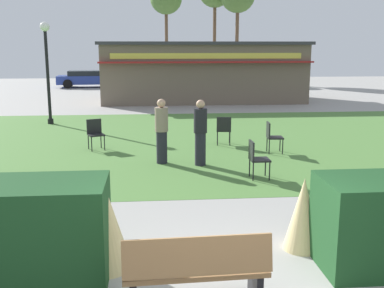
{
  "coord_description": "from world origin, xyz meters",
  "views": [
    {
      "loc": [
        -0.91,
        -4.71,
        3.05
      ],
      "look_at": [
        -0.17,
        3.68,
        1.27
      ],
      "focal_mm": 44.22,
      "sensor_mm": 36.0,
      "label": 1
    }
  ],
  "objects": [
    {
      "name": "lamppost_far",
      "position": [
        -4.82,
        14.01,
        2.46
      ],
      "size": [
        0.36,
        0.36,
        3.89
      ],
      "color": "black",
      "rests_on": "ground_plane"
    },
    {
      "name": "cafe_chair_east",
      "position": [
        1.32,
        9.46,
        0.53
      ],
      "size": [
        0.49,
        0.49,
        0.89
      ],
      "color": "black",
      "rests_on": "ground_plane"
    },
    {
      "name": "hedge_left",
      "position": [
        -2.83,
        1.23,
        0.66
      ],
      "size": [
        2.66,
        1.1,
        1.32
      ],
      "primitive_type": "cube",
      "color": "#19421E",
      "rests_on": "ground_plane"
    },
    {
      "name": "lawn_patch",
      "position": [
        0.0,
        10.28,
        0.0
      ],
      "size": [
        36.0,
        12.0,
        0.01
      ],
      "primitive_type": "cube",
      "color": "#4C7A38",
      "rests_on": "ground_plane"
    },
    {
      "name": "park_bench",
      "position": [
        -0.41,
        0.33,
        0.48
      ],
      "size": [
        1.72,
        0.59,
        0.95
      ],
      "color": "olive",
      "rests_on": "ground_plane"
    },
    {
      "name": "person_strolling",
      "position": [
        0.34,
        7.04,
        0.86
      ],
      "size": [
        0.34,
        0.34,
        1.69
      ],
      "rotation": [
        0.0,
        0.0,
        6.24
      ],
      "color": "#23232D",
      "rests_on": "ground_plane"
    },
    {
      "name": "cafe_chair_north",
      "position": [
        2.52,
        8.25,
        0.53
      ],
      "size": [
        0.47,
        0.47,
        0.89
      ],
      "color": "black",
      "rests_on": "ground_plane"
    },
    {
      "name": "cafe_chair_west",
      "position": [
        1.49,
        5.68,
        0.53
      ],
      "size": [
        0.45,
        0.45,
        0.89
      ],
      "color": "black",
      "rests_on": "ground_plane"
    },
    {
      "name": "ornamental_grass_behind_right",
      "position": [
        1.35,
        1.84,
        0.56
      ],
      "size": [
        0.58,
        0.58,
        1.12
      ],
      "primitive_type": "cone",
      "color": "#D1BC7F",
      "rests_on": "ground_plane"
    },
    {
      "name": "cafe_chair_center",
      "position": [
        -2.55,
        9.2,
        0.53
      ],
      "size": [
        0.57,
        0.57,
        0.89
      ],
      "color": "black",
      "rests_on": "ground_plane"
    },
    {
      "name": "person_standing",
      "position": [
        -0.63,
        7.33,
        0.86
      ],
      "size": [
        0.34,
        0.34,
        1.69
      ],
      "rotation": [
        0.0,
        0.0,
        4.62
      ],
      "color": "#23232D",
      "rests_on": "ground_plane"
    },
    {
      "name": "ornamental_grass_behind_left",
      "position": [
        -1.59,
        1.49,
        0.66
      ],
      "size": [
        0.77,
        0.77,
        1.32
      ],
      "primitive_type": "cone",
      "color": "#D1BC7F",
      "rests_on": "ground_plane"
    },
    {
      "name": "food_kiosk",
      "position": [
        1.95,
        21.42,
        1.61
      ],
      "size": [
        10.99,
        5.11,
        3.2
      ],
      "color": "#6B5B4C",
      "rests_on": "ground_plane"
    },
    {
      "name": "parked_car_center_slot",
      "position": [
        -0.08,
        30.38,
        0.64
      ],
      "size": [
        4.24,
        2.13,
        1.2
      ],
      "color": "silver",
      "rests_on": "ground_plane"
    },
    {
      "name": "parked_car_west_slot",
      "position": [
        -5.51,
        30.38,
        0.64
      ],
      "size": [
        4.31,
        2.27,
        1.2
      ],
      "color": "navy",
      "rests_on": "ground_plane"
    }
  ]
}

